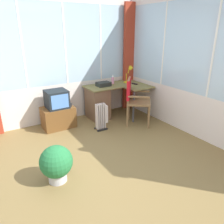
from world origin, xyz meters
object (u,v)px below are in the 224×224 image
paper_tray (103,84)px  wooden_armchair (133,95)px  space_heater (102,116)px  desk (101,101)px  tv_remote (135,84)px  spray_bottle (113,79)px  tv_on_stand (58,111)px  potted_plant (56,163)px  desk_lamp (130,71)px

paper_tray → wooden_armchair: (0.32, -0.69, -0.14)m
space_heater → desk: bearing=63.1°
tv_remote → spray_bottle: bearing=127.3°
wooden_armchair → space_heater: size_ratio=1.79×
desk → tv_on_stand: 1.02m
tv_remote → paper_tray: (-0.71, 0.23, 0.03)m
space_heater → tv_remote: bearing=19.0°
tv_on_stand → space_heater: 0.92m
desk → spray_bottle: spray_bottle is taller
desk → potted_plant: size_ratio=2.58×
desk → desk_lamp: (0.81, -0.02, 0.61)m
desk → space_heater: bearing=-116.9°
tv_on_stand → desk_lamp: bearing=0.0°
paper_tray → spray_bottle: bearing=15.6°
space_heater → potted_plant: space_heater is taller
potted_plant → tv_remote: bearing=31.8°
desk → tv_on_stand: size_ratio=1.69×
tv_on_stand → tv_remote: bearing=-6.1°
desk → tv_on_stand: tv_on_stand is taller
tv_on_stand → potted_plant: size_ratio=1.53×
desk → desk_lamp: bearing=-1.1°
desk_lamp → tv_remote: size_ratio=2.77×
tv_remote → potted_plant: size_ratio=0.29×
desk_lamp → spray_bottle: 0.47m
tv_remote → wooden_armchair: (-0.38, -0.46, -0.11)m
desk_lamp → paper_tray: size_ratio=1.38×
paper_tray → wooden_armchair: size_ratio=0.30×
spray_bottle → potted_plant: 2.77m
tv_on_stand → potted_plant: bearing=-109.7°
spray_bottle → potted_plant: bearing=-138.0°
wooden_armchair → space_heater: bearing=173.7°
paper_tray → wooden_armchair: wooden_armchair is taller
paper_tray → potted_plant: paper_tray is taller
desk → desk_lamp: 1.01m
wooden_armchair → tv_on_stand: (-1.43, 0.65, -0.28)m
desk → paper_tray: bearing=12.4°
desk → spray_bottle: size_ratio=6.25×
paper_tray → space_heater: bearing=-122.9°
paper_tray → tv_on_stand: bearing=-178.0°
paper_tray → wooden_armchair: 0.77m
tv_remote → tv_on_stand: bearing=159.2°
desk_lamp → paper_tray: (-0.72, 0.04, -0.23)m
desk_lamp → spray_bottle: bearing=163.8°
spray_bottle → space_heater: bearing=-135.1°
potted_plant → paper_tray: bearing=45.2°
tv_remote → tv_on_stand: size_ratio=0.19×
wooden_armchair → tv_on_stand: 1.60m
tv_remote → potted_plant: (-2.42, -1.50, -0.46)m
desk_lamp → spray_bottle: (-0.42, 0.12, -0.17)m
spray_bottle → tv_on_stand: bearing=-175.1°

